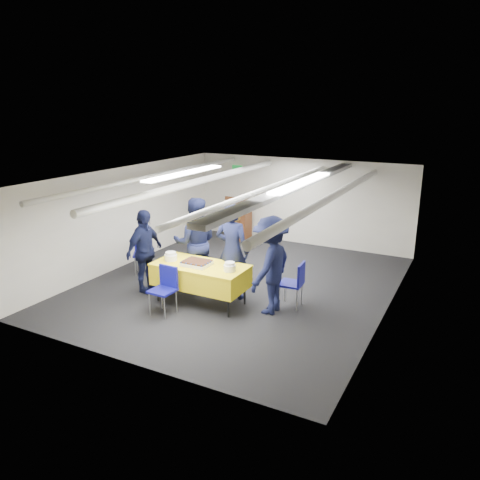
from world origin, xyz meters
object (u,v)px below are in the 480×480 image
(chair_near, at_px, (165,285))
(sailor_a, at_px, (232,251))
(podium, at_px, (240,218))
(sailor_b, at_px, (195,242))
(serving_table, at_px, (200,275))
(sailor_d, at_px, (270,265))
(chair_left, at_px, (143,249))
(chair_right, at_px, (295,280))
(sheet_cake, at_px, (197,263))
(sailor_c, at_px, (145,251))

(chair_near, relative_size, sailor_a, 0.46)
(podium, bearing_deg, sailor_b, -77.03)
(serving_table, relative_size, sailor_d, 1.00)
(chair_left, distance_m, sailor_d, 3.46)
(podium, distance_m, chair_right, 4.67)
(chair_near, relative_size, chair_left, 1.00)
(chair_right, bearing_deg, chair_left, 176.85)
(podium, bearing_deg, sailor_d, -55.67)
(sheet_cake, distance_m, chair_near, 0.73)
(chair_right, height_order, sailor_d, sailor_d)
(podium, height_order, sailor_c, sailor_c)
(sailor_a, bearing_deg, sheet_cake, 50.45)
(sailor_d, bearing_deg, serving_table, -76.46)
(sheet_cake, distance_m, sailor_a, 0.75)
(chair_right, distance_m, sailor_b, 2.27)
(sheet_cake, height_order, sailor_b, sailor_b)
(sailor_a, relative_size, sailor_d, 1.06)
(chair_left, height_order, sailor_d, sailor_d)
(chair_right, distance_m, chair_left, 3.73)
(chair_left, xyz_separation_m, sailor_b, (1.49, -0.14, 0.40))
(chair_left, relative_size, sailor_b, 0.47)
(sailor_a, bearing_deg, podium, -67.68)
(chair_near, bearing_deg, sailor_b, 99.66)
(chair_near, height_order, sailor_c, sailor_c)
(podium, relative_size, sailor_a, 0.66)
(chair_left, relative_size, sailor_c, 0.52)
(podium, relative_size, chair_near, 1.44)
(chair_near, height_order, sailor_a, sailor_a)
(sailor_a, relative_size, sailor_b, 1.01)
(chair_left, bearing_deg, sailor_a, -7.44)
(podium, xyz_separation_m, chair_near, (1.04, -4.86, -0.08))
(chair_right, distance_m, sailor_a, 1.34)
(podium, height_order, chair_near, podium)
(sailor_a, distance_m, sailor_b, 0.98)
(sailor_b, height_order, sailor_c, sailor_b)
(serving_table, height_order, sailor_d, sailor_d)
(serving_table, xyz_separation_m, sailor_d, (1.33, 0.25, 0.34))
(serving_table, relative_size, sailor_b, 0.96)
(sailor_b, bearing_deg, sheet_cake, 92.27)
(podium, xyz_separation_m, sailor_d, (2.70, -3.95, 0.28))
(sailor_b, height_order, sailor_d, sailor_b)
(chair_left, height_order, sailor_c, sailor_c)
(sheet_cake, xyz_separation_m, chair_near, (-0.29, -0.60, -0.28))
(sheet_cake, bearing_deg, chair_near, -115.78)
(sheet_cake, bearing_deg, chair_left, 155.66)
(chair_near, height_order, sailor_d, sailor_d)
(serving_table, relative_size, chair_left, 2.06)
(sailor_b, bearing_deg, sailor_d, 134.26)
(chair_right, bearing_deg, serving_table, -158.72)
(chair_right, height_order, sailor_a, sailor_a)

